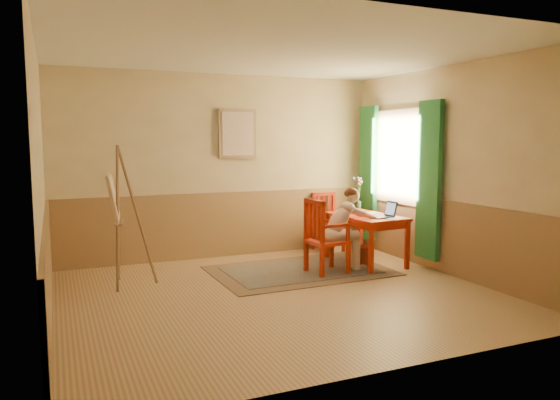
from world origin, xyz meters
name	(u,v)px	position (x,y,z in m)	size (l,w,h in m)	color
room	(279,176)	(0.00, 0.00, 1.40)	(5.04, 4.54, 2.84)	tan
wainscot	(255,241)	(0.00, 0.80, 0.50)	(5.00, 4.50, 1.00)	#A67B4C
window	(397,170)	(2.42, 1.10, 1.35)	(0.12, 2.01, 2.20)	white
wall_portrait	(238,134)	(0.25, 2.20, 1.90)	(0.60, 0.05, 0.76)	tan
rug	(300,271)	(0.70, 0.90, 0.01)	(2.44, 1.66, 0.02)	#8C7251
table	(366,221)	(1.78, 0.94, 0.63)	(0.81, 1.25, 0.72)	red
chair_left	(324,237)	(0.93, 0.64, 0.51)	(0.51, 0.49, 1.02)	red
chair_back	(327,222)	(1.71, 2.00, 0.47)	(0.44, 0.46, 0.94)	red
figure	(343,226)	(1.25, 0.67, 0.64)	(0.87, 0.41, 1.16)	beige
laptop	(384,214)	(1.90, 0.64, 0.76)	(0.39, 0.26, 0.22)	#1E2338
papers	(374,215)	(1.88, 0.89, 0.72)	(0.68, 1.03, 0.00)	white
vase	(358,195)	(1.98, 1.48, 0.96)	(0.20, 0.26, 0.52)	#3F724C
wastebasket	(362,256)	(1.65, 0.82, 0.14)	(0.27, 0.27, 0.29)	#A13821
easel	(116,203)	(-1.69, 1.13, 1.04)	(0.63, 0.79, 1.75)	brown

